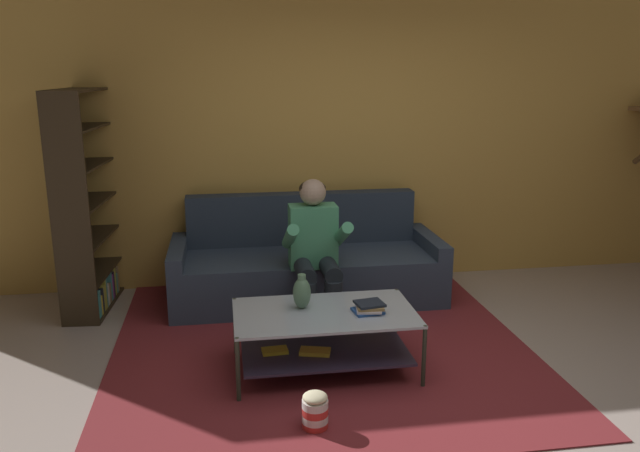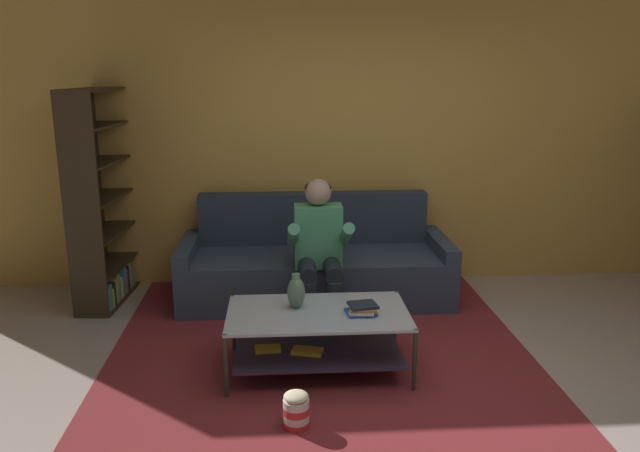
# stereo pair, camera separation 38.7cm
# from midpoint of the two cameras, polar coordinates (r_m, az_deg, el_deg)

# --- Properties ---
(ground) EXTENTS (16.80, 16.80, 0.00)m
(ground) POSITION_cam_midpoint_polar(r_m,az_deg,el_deg) (3.97, 10.87, -16.17)
(ground) COLOR #AF9E95
(back_partition) EXTENTS (8.40, 0.12, 2.90)m
(back_partition) POSITION_cam_midpoint_polar(r_m,az_deg,el_deg) (5.86, 5.50, 8.88)
(back_partition) COLOR gold
(back_partition) RESTS_ON ground
(couch) EXTENTS (2.33, 0.89, 0.89)m
(couch) POSITION_cam_midpoint_polar(r_m,az_deg,el_deg) (5.52, 1.56, -3.70)
(couch) COLOR #303D4F
(couch) RESTS_ON ground
(person_seated_center) EXTENTS (0.50, 0.58, 1.14)m
(person_seated_center) POSITION_cam_midpoint_polar(r_m,az_deg,el_deg) (4.91, 2.17, -1.90)
(person_seated_center) COLOR black
(person_seated_center) RESTS_ON ground
(coffee_table) EXTENTS (1.20, 0.69, 0.42)m
(coffee_table) POSITION_cam_midpoint_polar(r_m,az_deg,el_deg) (4.22, 2.38, -9.62)
(coffee_table) COLOR #A9B5C4
(coffee_table) RESTS_ON ground
(area_rug) EXTENTS (3.00, 3.33, 0.01)m
(area_rug) POSITION_cam_midpoint_polar(r_m,az_deg,el_deg) (4.85, 2.07, -9.92)
(area_rug) COLOR maroon
(area_rug) RESTS_ON ground
(vase) EXTENTS (0.12, 0.12, 0.24)m
(vase) POSITION_cam_midpoint_polar(r_m,az_deg,el_deg) (4.19, 0.46, -6.08)
(vase) COLOR #567C5D
(vase) RESTS_ON coffee_table
(book_stack) EXTENTS (0.22, 0.19, 0.07)m
(book_stack) POSITION_cam_midpoint_polar(r_m,az_deg,el_deg) (4.14, 6.56, -7.58)
(book_stack) COLOR #2855A8
(book_stack) RESTS_ON coffee_table
(bookshelf) EXTENTS (0.38, 1.11, 1.83)m
(bookshelf) POSITION_cam_midpoint_polar(r_m,az_deg,el_deg) (5.68, -17.54, 0.78)
(bookshelf) COLOR #322617
(bookshelf) RESTS_ON ground
(popcorn_tub) EXTENTS (0.15, 0.15, 0.22)m
(popcorn_tub) POSITION_cam_midpoint_polar(r_m,az_deg,el_deg) (3.67, 0.95, -16.54)
(popcorn_tub) COLOR red
(popcorn_tub) RESTS_ON ground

